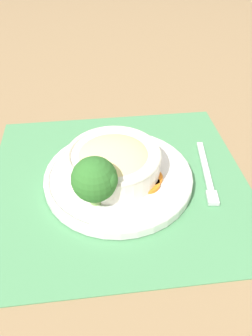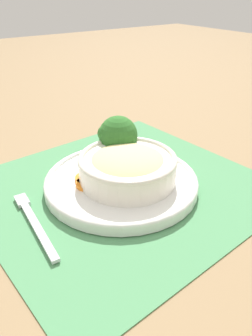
# 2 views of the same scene
# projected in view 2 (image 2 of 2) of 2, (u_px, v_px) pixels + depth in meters

# --- Properties ---
(ground_plane) EXTENTS (4.00, 4.00, 0.00)m
(ground_plane) POSITION_uv_depth(u_px,v_px,m) (121.00, 188.00, 0.62)
(ground_plane) COLOR #8C704C
(placemat) EXTENTS (0.53, 0.50, 0.00)m
(placemat) POSITION_uv_depth(u_px,v_px,m) (121.00, 187.00, 0.61)
(placemat) COLOR #4C8C59
(placemat) RESTS_ON ground_plane
(plate) EXTENTS (0.28, 0.28, 0.02)m
(plate) POSITION_uv_depth(u_px,v_px,m) (121.00, 181.00, 0.61)
(plate) COLOR white
(plate) RESTS_ON placemat
(bowl) EXTENTS (0.18, 0.18, 0.06)m
(bowl) POSITION_uv_depth(u_px,v_px,m) (128.00, 166.00, 0.59)
(bowl) COLOR silver
(bowl) RESTS_ON plate
(broccoli_floret) EXTENTS (0.08, 0.08, 0.09)m
(broccoli_floret) POSITION_uv_depth(u_px,v_px,m) (118.00, 135.00, 0.65)
(broccoli_floret) COLOR #84AD5B
(broccoli_floret) RESTS_ON plate
(carrot_slice_near) EXTENTS (0.05, 0.05, 0.01)m
(carrot_slice_near) POSITION_uv_depth(u_px,v_px,m) (88.00, 178.00, 0.60)
(carrot_slice_near) COLOR orange
(carrot_slice_near) RESTS_ON plate
(carrot_slice_middle) EXTENTS (0.05, 0.05, 0.01)m
(carrot_slice_middle) POSITION_uv_depth(u_px,v_px,m) (89.00, 183.00, 0.59)
(carrot_slice_middle) COLOR orange
(carrot_slice_middle) RESTS_ON plate
(fork) EXTENTS (0.03, 0.18, 0.01)m
(fork) POSITION_uv_depth(u_px,v_px,m) (32.00, 218.00, 0.53)
(fork) COLOR silver
(fork) RESTS_ON placemat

